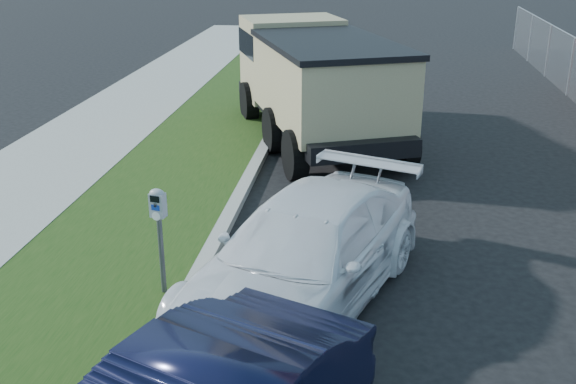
# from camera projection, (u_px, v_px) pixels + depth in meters

# --- Properties ---
(ground) EXTENTS (120.00, 120.00, 0.00)m
(ground) POSITION_uv_depth(u_px,v_px,m) (373.00, 283.00, 9.98)
(ground) COLOR black
(ground) RESTS_ON ground
(streetside) EXTENTS (6.12, 50.00, 0.15)m
(streetside) POSITION_uv_depth(u_px,v_px,m) (71.00, 209.00, 12.44)
(streetside) COLOR gray
(streetside) RESTS_ON ground
(parking_meter) EXTENTS (0.24, 0.18, 1.54)m
(parking_meter) POSITION_uv_depth(u_px,v_px,m) (159.00, 218.00, 9.06)
(parking_meter) COLOR #3F4247
(parking_meter) RESTS_ON ground
(white_wagon) EXTENTS (3.71, 5.48, 1.47)m
(white_wagon) POSITION_uv_depth(u_px,v_px,m) (306.00, 252.00, 9.31)
(white_wagon) COLOR white
(white_wagon) RESTS_ON ground
(dump_truck) EXTENTS (4.89, 7.35, 2.71)m
(dump_truck) POSITION_uv_depth(u_px,v_px,m) (314.00, 78.00, 16.42)
(dump_truck) COLOR black
(dump_truck) RESTS_ON ground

